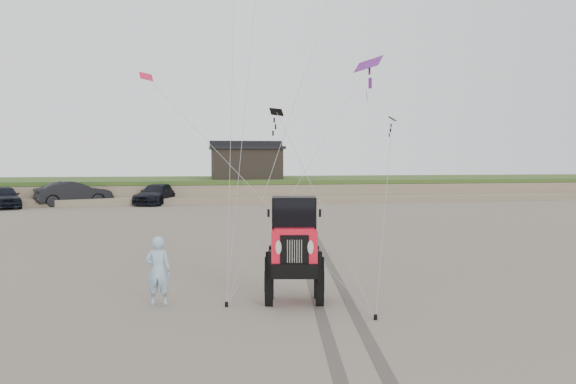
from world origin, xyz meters
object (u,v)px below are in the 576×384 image
cabin (246,162)px  truck_a (4,197)px  jeep (294,261)px  truck_b (74,193)px  truck_c (157,194)px  man (158,271)px

cabin → truck_a: bearing=-157.5°
cabin → jeep: bearing=-93.2°
truck_a → truck_b: 4.70m
truck_b → jeep: size_ratio=0.97×
truck_c → jeep: (5.39, -30.68, 0.28)m
truck_a → truck_c: 10.62m
cabin → truck_a: 19.56m
truck_c → truck_b: bearing=-161.4°
truck_a → jeep: (15.89, -29.08, 0.25)m
truck_a → man: 31.40m
truck_b → truck_c: (6.10, -0.05, -0.14)m
man → cabin: bearing=-90.9°
cabin → jeep: 36.63m
jeep → man: size_ratio=3.33×
truck_a → jeep: 33.14m
cabin → jeep: cabin is taller
truck_c → jeep: size_ratio=0.94×
jeep → truck_a: bearing=127.7°
truck_c → man: 30.44m
cabin → truck_b: bearing=-156.9°
truck_a → man: (12.58, -28.77, 0.05)m
truck_a → man: bearing=-90.0°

